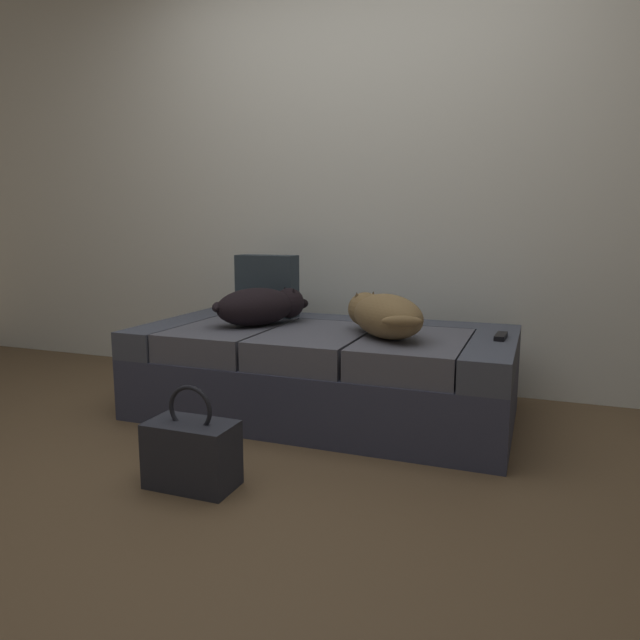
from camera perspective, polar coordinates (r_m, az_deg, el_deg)
ground_plane at (r=2.15m, az=-9.16°, el=-16.67°), size 10.00×10.00×0.00m
back_wall at (r=3.50m, az=4.54°, el=16.88°), size 6.40×0.10×2.80m
couch at (r=2.90m, az=0.36°, el=-5.09°), size 1.82×0.92×0.43m
dog_dark at (r=2.95m, az=-5.78°, el=1.36°), size 0.43×0.52×0.19m
dog_tan at (r=2.64m, az=6.23°, el=0.51°), size 0.50×0.49×0.20m
tv_remote at (r=2.72m, az=17.35°, el=-1.54°), size 0.05×0.15×0.02m
throw_pillow at (r=3.24m, az=-5.23°, el=3.36°), size 0.34×0.12×0.34m
handbag at (r=2.19m, az=-12.48°, el=-12.64°), size 0.32×0.18×0.38m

